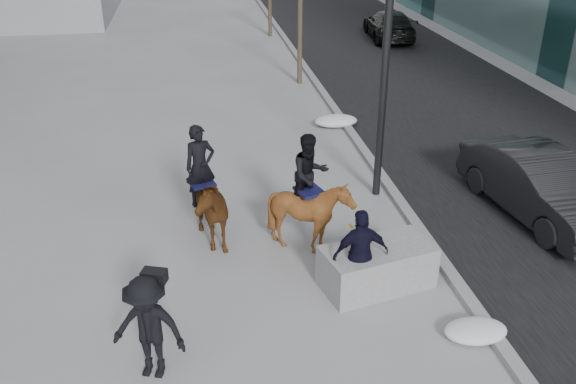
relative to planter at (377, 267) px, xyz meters
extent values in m
plane|color=gray|center=(-1.49, -0.01, -0.41)|extent=(120.00, 120.00, 0.00)
cube|color=black|center=(5.51, 9.99, -0.41)|extent=(8.00, 90.00, 0.01)
cube|color=gray|center=(1.51, 9.99, -0.35)|extent=(0.25, 90.00, 0.12)
cube|color=#97979A|center=(0.00, 0.00, 0.00)|extent=(2.24, 1.48, 0.82)
imported|color=black|center=(4.41, 2.11, 0.33)|extent=(2.13, 4.66, 1.48)
imported|color=black|center=(6.61, 20.21, 0.28)|extent=(2.42, 4.94, 1.38)
imported|color=#4A200E|center=(-3.12, 2.14, 0.42)|extent=(1.43, 2.14, 1.66)
imported|color=black|center=(-3.12, 2.29, 1.26)|extent=(0.73, 0.58, 1.74)
cube|color=#0E0E33|center=(-3.12, 2.29, 0.90)|extent=(0.62, 0.67, 0.06)
imported|color=#492C0E|center=(-0.99, 1.46, 0.40)|extent=(1.69, 1.80, 1.63)
imported|color=black|center=(-0.99, 1.61, 1.23)|extent=(0.98, 0.86, 1.70)
cube|color=#10113E|center=(-0.99, 1.61, 0.87)|extent=(0.62, 0.68, 0.06)
imported|color=black|center=(-0.40, -0.24, 0.47)|extent=(1.05, 0.48, 1.75)
cylinder|color=orange|center=(-0.45, 0.31, 0.74)|extent=(0.04, 0.18, 0.07)
imported|color=black|center=(-4.07, -1.73, 0.47)|extent=(1.28, 0.99, 1.75)
cube|color=black|center=(-3.92, -1.48, 1.21)|extent=(0.41, 0.33, 0.20)
cylinder|color=black|center=(1.11, 3.73, 4.09)|extent=(0.18, 0.18, 9.00)
ellipsoid|color=silver|center=(1.21, -1.72, -0.27)|extent=(1.08, 0.68, 0.27)
ellipsoid|color=silver|center=(1.21, 8.52, -0.24)|extent=(1.37, 0.87, 0.35)
camera|label=1|loc=(-3.15, -9.15, 6.33)|focal=38.00mm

